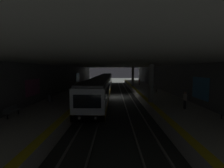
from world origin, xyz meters
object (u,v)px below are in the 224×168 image
(person_walking_mid, at_px, (78,91))
(suitcase_rolling, at_px, (156,91))
(bench_right_mid, at_px, (66,89))
(person_standing_far, at_px, (139,81))
(pillar_far, at_px, (133,76))
(metro_train, at_px, (104,84))
(bench_left_far, at_px, (144,81))
(backpack_on_floor, at_px, (79,90))
(bench_right_near, at_px, (12,110))
(pillar_near, at_px, (151,83))
(person_waiting_near, at_px, (185,100))
(trash_bin, at_px, (50,98))
(bench_left_mid, at_px, (153,85))

(person_walking_mid, distance_m, suitcase_rolling, 12.99)
(bench_right_mid, bearing_deg, person_walking_mid, -146.49)
(person_standing_far, height_order, suitcase_rolling, person_standing_far)
(pillar_far, distance_m, metro_train, 7.97)
(bench_left_far, relative_size, suitcase_rolling, 1.97)
(person_standing_far, bearing_deg, metro_train, 128.09)
(backpack_on_floor, bearing_deg, bench_right_near, 172.32)
(pillar_near, bearing_deg, person_waiting_near, -139.94)
(pillar_far, relative_size, person_waiting_near, 2.66)
(suitcase_rolling, bearing_deg, trash_bin, 116.78)
(pillar_near, bearing_deg, bench_right_near, 114.22)
(person_standing_far, relative_size, trash_bin, 1.97)
(suitcase_rolling, bearing_deg, bench_left_mid, -10.61)
(bench_left_mid, relative_size, person_standing_far, 1.02)
(person_walking_mid, xyz_separation_m, suitcase_rolling, (4.36, -12.23, -0.57))
(person_walking_mid, bearing_deg, backpack_on_floor, 11.82)
(bench_right_mid, distance_m, person_walking_mid, 6.20)
(bench_left_far, bearing_deg, metro_train, 138.82)
(bench_left_far, bearing_deg, person_waiting_near, 176.86)
(pillar_near, relative_size, person_walking_mid, 2.86)
(bench_left_far, xyz_separation_m, person_standing_far, (-5.66, 2.30, 0.39))
(bench_right_near, distance_m, person_standing_far, 29.42)
(bench_right_mid, relative_size, backpack_on_floor, 4.25)
(bench_left_mid, relative_size, bench_right_mid, 1.00)
(person_waiting_near, xyz_separation_m, person_walking_mid, (6.21, 12.09, -0.08))
(bench_right_near, xyz_separation_m, person_standing_far, (25.44, -14.77, 0.39))
(bench_left_far, distance_m, bench_right_mid, 24.13)
(trash_bin, bearing_deg, bench_right_mid, 5.04)
(backpack_on_floor, relative_size, trash_bin, 0.47)
(trash_bin, bearing_deg, pillar_near, -89.64)
(person_waiting_near, xyz_separation_m, backpack_on_floor, (12.66, 13.44, -0.73))
(suitcase_rolling, distance_m, backpack_on_floor, 13.74)
(bench_right_near, xyz_separation_m, person_walking_mid, (8.89, -3.42, 0.33))
(pillar_far, xyz_separation_m, bench_left_mid, (-2.32, -4.18, -1.75))
(pillar_near, height_order, pillar_far, same)
(bench_right_mid, distance_m, backpack_on_floor, 2.46)
(bench_left_far, relative_size, person_standing_far, 1.02)
(pillar_far, height_order, bench_left_far, pillar_far)
(bench_right_mid, relative_size, person_waiting_near, 0.99)
(bench_left_mid, bearing_deg, metro_train, 100.69)
(pillar_far, bearing_deg, metro_train, 123.58)
(bench_right_mid, height_order, person_standing_far, person_standing_far)
(person_waiting_near, bearing_deg, bench_left_mid, -4.90)
(pillar_near, bearing_deg, trash_bin, 90.36)
(pillar_near, height_order, bench_right_mid, pillar_near)
(person_waiting_near, bearing_deg, suitcase_rolling, -0.72)
(pillar_far, xyz_separation_m, person_waiting_near, (-20.50, -2.62, -1.34))
(bench_left_far, xyz_separation_m, suitcase_rolling, (-17.86, 1.43, -0.24))
(bench_right_mid, xyz_separation_m, person_walking_mid, (-5.16, -3.42, 0.33))
(metro_train, distance_m, suitcase_rolling, 10.88)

